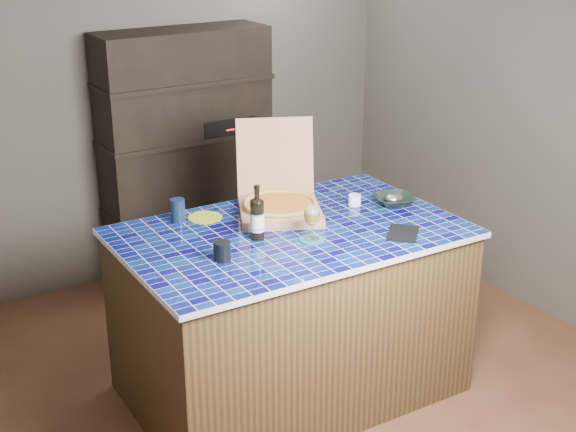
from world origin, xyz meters
TOP-DOWN VIEW (x-y plane):
  - room at (0.00, 0.00)m, footprint 3.50×3.50m
  - shelving_unit at (0.00, 1.53)m, footprint 1.20×0.41m
  - kitchen_island at (-0.21, -0.20)m, footprint 1.81×1.16m
  - pizza_box at (-0.14, 0.03)m, footprint 0.63×0.67m
  - mead_bottle at (-0.42, -0.21)m, footprint 0.08×0.08m
  - teal_trivet at (-0.19, -0.37)m, footprint 0.13×0.13m
  - wine_glass at (-0.19, -0.37)m, footprint 0.08×0.08m
  - tumbler at (-0.69, -0.34)m, footprint 0.09×0.09m
  - dvd_case at (0.25, -0.57)m, footprint 0.25×0.25m
  - bowl at (0.50, -0.19)m, footprint 0.29×0.29m
  - foil_contents at (0.50, -0.19)m, footprint 0.11×0.09m
  - white_jar at (0.30, -0.08)m, footprint 0.07×0.07m
  - navy_cup at (-0.66, 0.24)m, footprint 0.08×0.08m
  - green_trivet at (-0.52, 0.20)m, footprint 0.19×0.19m

SIDE VIEW (x-z plane):
  - kitchen_island at x=-0.21m, z-range 0.00..0.98m
  - shelving_unit at x=0.00m, z-range 0.00..1.80m
  - teal_trivet at x=-0.19m, z-range 0.98..0.99m
  - green_trivet at x=-0.52m, z-range 0.98..0.99m
  - dvd_case at x=0.25m, z-range 0.98..1.00m
  - bowl at x=0.50m, z-range 0.98..1.04m
  - white_jar at x=0.30m, z-range 0.98..1.04m
  - foil_contents at x=0.50m, z-range 0.99..1.05m
  - tumbler at x=-0.69m, z-range 0.98..1.08m
  - navy_cup at x=-0.66m, z-range 0.98..1.11m
  - pizza_box at x=-0.14m, z-range 0.81..1.29m
  - mead_bottle at x=-0.42m, z-range 0.95..1.24m
  - wine_glass at x=-0.19m, z-range 1.02..1.21m
  - room at x=0.00m, z-range -0.50..3.00m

